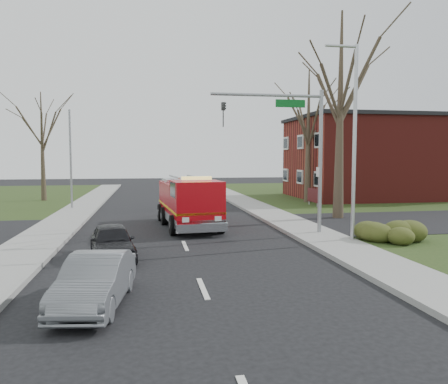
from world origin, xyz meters
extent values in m
plane|color=black|center=(0.00, 0.00, 0.00)|extent=(120.00, 120.00, 0.00)
cube|color=gray|center=(6.20, 0.00, 0.07)|extent=(2.40, 80.00, 0.15)
cube|color=gray|center=(-6.20, 0.00, 0.07)|extent=(2.40, 80.00, 0.15)
cube|color=maroon|center=(19.00, 18.00, 3.50)|extent=(15.00, 10.00, 7.00)
cube|color=black|center=(19.00, 18.00, 7.10)|extent=(15.40, 10.40, 0.30)
cube|color=silver|center=(11.45, 18.00, 2.00)|extent=(0.12, 1.40, 1.20)
cube|color=#4A1115|center=(10.50, 12.50, 0.90)|extent=(0.12, 2.00, 1.00)
cylinder|color=gray|center=(10.50, 11.70, 0.45)|extent=(0.08, 0.08, 0.90)
cylinder|color=gray|center=(10.50, 13.30, 0.45)|extent=(0.08, 0.08, 0.90)
ellipsoid|color=#313B15|center=(9.00, -1.00, 0.58)|extent=(2.80, 2.00, 0.90)
cone|color=#382D21|center=(9.50, 6.00, 6.00)|extent=(0.64, 0.64, 12.00)
cone|color=#382D21|center=(11.00, 15.00, 5.25)|extent=(0.56, 0.56, 10.50)
cone|color=#382D21|center=(-10.00, 20.00, 4.50)|extent=(0.44, 0.44, 9.00)
cylinder|color=gray|center=(6.50, 1.50, 3.40)|extent=(0.18, 0.18, 6.80)
cylinder|color=gray|center=(3.90, 1.50, 6.50)|extent=(5.20, 0.14, 0.14)
cube|color=#0C591E|center=(5.00, 1.50, 6.15)|extent=(1.40, 0.06, 0.35)
imported|color=black|center=(1.90, 1.50, 6.15)|extent=(0.22, 0.18, 1.10)
cylinder|color=#B7BABF|center=(7.20, -0.50, 4.20)|extent=(0.16, 0.16, 8.40)
cylinder|color=#B7BABF|center=(6.50, -0.50, 8.30)|extent=(1.40, 0.12, 0.12)
cylinder|color=gray|center=(-6.80, 14.00, 3.50)|extent=(0.14, 0.14, 7.00)
cube|color=#B30810|center=(0.51, 6.11, 1.37)|extent=(2.69, 4.78, 1.86)
cube|color=#B30810|center=(0.80, 2.76, 1.50)|extent=(2.49, 2.49, 2.12)
cube|color=#B7BABF|center=(0.60, 5.05, 0.62)|extent=(2.91, 7.07, 0.40)
cube|color=#E5B20C|center=(0.60, 5.05, 1.11)|extent=(2.92, 7.07, 0.11)
cube|color=black|center=(0.88, 1.80, 2.17)|extent=(2.00, 0.26, 0.75)
cube|color=#E5D866|center=(0.80, 2.76, 2.70)|extent=(1.44, 0.43, 0.16)
cylinder|color=black|center=(-0.34, 2.58, 0.49)|extent=(0.39, 1.00, 0.97)
cylinder|color=black|center=(1.95, 2.78, 0.49)|extent=(0.39, 1.00, 0.97)
cylinder|color=black|center=(-0.78, 7.60, 0.49)|extent=(0.39, 1.00, 0.97)
cylinder|color=black|center=(1.51, 7.80, 0.49)|extent=(0.39, 1.00, 0.97)
imported|color=black|center=(-2.80, -1.80, 0.63)|extent=(2.04, 3.90, 1.27)
imported|color=slate|center=(-2.80, -6.96, 0.64)|extent=(1.87, 4.02, 1.28)
camera|label=1|loc=(-1.47, -17.93, 3.69)|focal=35.00mm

